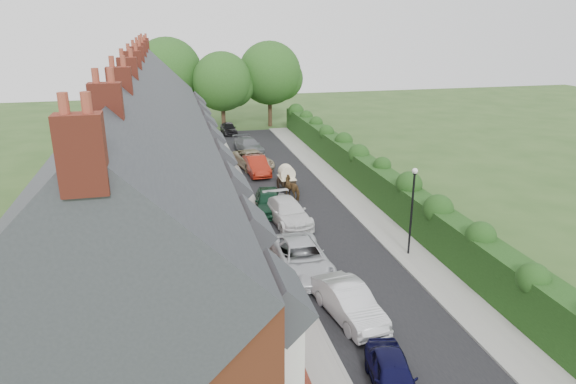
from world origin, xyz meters
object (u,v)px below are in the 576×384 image
object	(u,v)px
car_red	(256,165)
horse_cart	(287,176)
car_silver_b	(302,258)
car_beige	(253,160)
lamppost	(413,201)
car_grey	(248,145)
car_navy	(393,375)
car_silver_a	(349,302)
car_green	(269,201)
car_black	(229,128)
car_white	(287,212)
horse	(293,188)

from	to	relation	value
car_red	horse_cart	world-z (taller)	horse_cart
car_silver_b	car_beige	distance (m)	20.33
lamppost	car_grey	world-z (taller)	lamppost
car_navy	car_silver_a	world-z (taller)	car_silver_a
car_green	car_black	xyz separation A→B (m)	(0.40, 26.00, -0.11)
car_navy	car_silver_a	distance (m)	4.89
horse_cart	car_red	bearing A→B (deg)	108.63
car_green	car_red	size ratio (longest dim) A/B	0.98
car_white	car_green	bearing A→B (deg)	103.35
car_navy	car_white	distance (m)	16.55
car_silver_a	car_red	distance (m)	23.11
lamppost	car_silver_a	bearing A→B (deg)	-135.89
horse	car_black	bearing A→B (deg)	-109.60
car_silver_a	car_green	size ratio (longest dim) A/B	1.03
car_silver_b	car_red	xyz separation A→B (m)	(0.74, 18.32, -0.02)
car_navy	horse_cart	world-z (taller)	horse_cart
car_grey	horse	distance (m)	14.54
car_green	car_red	bearing A→B (deg)	94.91
car_green	car_red	world-z (taller)	car_green
car_beige	car_grey	xyz separation A→B (m)	(0.49, 5.66, -0.04)
horse	car_red	bearing A→B (deg)	-101.20
lamppost	horse_cart	size ratio (longest dim) A/B	1.88
car_navy	car_grey	world-z (taller)	car_grey
car_white	car_red	bearing A→B (deg)	83.82
car_green	horse	distance (m)	3.32
lamppost	car_black	size ratio (longest dim) A/B	1.31
car_silver_b	car_green	distance (m)	9.12
car_navy	car_silver_b	xyz separation A→B (m)	(-0.83, 9.68, 0.14)
lamppost	horse_cart	distance (m)	13.87
car_grey	car_silver_a	bearing A→B (deg)	-101.32
car_navy	car_red	xyz separation A→B (m)	(-0.09, 28.00, 0.12)
car_beige	horse_cart	world-z (taller)	horse_cart
lamppost	car_grey	xyz separation A→B (m)	(-5.13, 25.46, -2.57)
car_navy	lamppost	bearing A→B (deg)	71.89
car_grey	car_beige	bearing A→B (deg)	-105.64
lamppost	car_red	bearing A→B (deg)	107.63
horse	horse_cart	distance (m)	2.14
car_white	horse_cart	xyz separation A→B (m)	(1.52, 6.74, 0.36)
car_navy	car_grey	distance (m)	35.66
car_beige	car_grey	distance (m)	5.68
car_silver_a	car_white	bearing A→B (deg)	81.33
car_white	car_grey	xyz separation A→B (m)	(0.46, 19.11, -0.05)
car_grey	car_silver_b	bearing A→B (deg)	-103.47
horse	horse_cart	world-z (taller)	horse_cart
car_red	horse	xyz separation A→B (m)	(1.59, -6.84, 0.06)
car_silver_b	car_black	xyz separation A→B (m)	(0.40, 35.12, -0.12)
car_red	car_beige	bearing A→B (deg)	85.48
lamppost	car_red	xyz separation A→B (m)	(-5.66, 17.80, -2.52)
car_silver_b	car_grey	distance (m)	26.01
car_green	car_white	bearing A→B (deg)	-60.57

